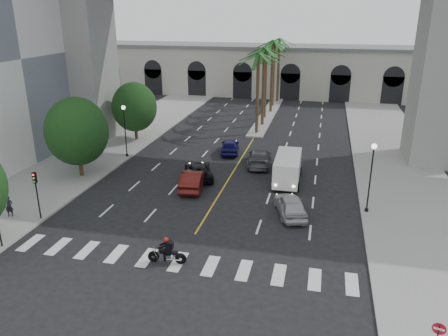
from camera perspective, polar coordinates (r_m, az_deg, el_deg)
ground at (r=27.93m, az=-5.01°, el=-10.51°), size 140.00×140.00×0.00m
sidewalk_left at (r=46.32m, az=-17.09°, el=1.36°), size 8.00×100.00×0.15m
sidewalk_right at (r=40.98m, az=22.40°, el=-1.70°), size 8.00×100.00×0.15m
median at (r=62.90m, az=5.71°, el=6.92°), size 2.00×24.00×0.20m
pier_building at (r=78.83m, az=7.52°, el=12.55°), size 71.00×10.50×8.50m
palm_a at (r=51.66m, az=4.53°, el=14.26°), size 3.20×3.20×10.30m
palm_b at (r=55.56m, az=5.29°, el=14.92°), size 3.20×3.20×10.60m
palm_c at (r=59.59m, az=5.55°, el=14.80°), size 3.20×3.20×10.10m
palm_d at (r=63.44m, az=6.41°, el=15.74°), size 3.20×3.20×10.90m
palm_e at (r=67.47m, az=6.61°, el=15.58°), size 3.20×3.20×10.40m
palm_f at (r=71.38m, az=7.27°, el=16.00°), size 3.20×3.20×10.70m
street_tree_mid at (r=40.08m, az=-18.67°, el=4.54°), size 5.44×5.44×7.21m
street_tree_far at (r=50.45m, az=-11.63°, el=7.81°), size 5.04×5.04×6.68m
lamp_post_left_far at (r=44.65m, az=-12.83°, el=5.28°), size 0.40×0.40×5.35m
lamp_post_right at (r=32.89m, az=18.66°, el=-0.52°), size 0.40×0.40×5.35m
traffic_signal_far at (r=33.01m, az=-23.33°, el=-2.38°), size 0.25×0.18×3.65m
motorcycle_rider at (r=26.30m, az=-7.34°, el=-10.77°), size 2.34×0.63×1.68m
car_a at (r=32.19m, az=8.68°, el=-4.82°), size 3.07×4.87×1.54m
car_b at (r=36.54m, az=-4.02°, el=-1.52°), size 2.24×4.98×1.59m
car_c at (r=38.82m, az=-3.36°, el=-0.39°), size 3.86×5.30×1.34m
car_d at (r=42.19m, az=4.64°, el=1.41°), size 2.74×5.57×1.56m
car_e at (r=45.61m, az=0.79°, el=2.87°), size 2.54×4.69×1.51m
cargo_van at (r=37.98m, az=8.30°, el=0.02°), size 2.33×5.63×2.38m
pedestrian_a at (r=34.89m, az=-26.26°, el=-4.50°), size 0.64×0.52×1.53m
do_not_enter_sign at (r=20.92m, az=26.14°, el=-19.07°), size 0.54×0.17×2.24m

